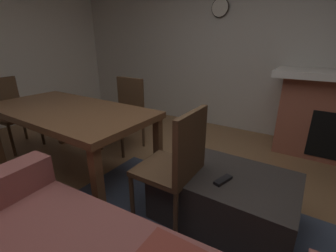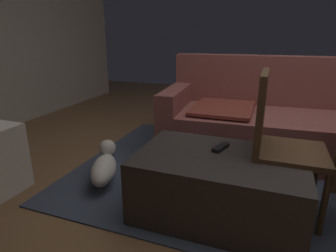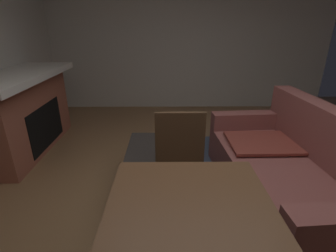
{
  "view_description": "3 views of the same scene",
  "coord_description": "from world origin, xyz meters",
  "px_view_note": "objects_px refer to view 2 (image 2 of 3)",
  "views": [
    {
      "loc": [
        -0.96,
        1.07,
        1.36
      ],
      "look_at": [
        0.16,
        -0.63,
        0.61
      ],
      "focal_mm": 24.42,
      "sensor_mm": 36.0,
      "label": 1
    },
    {
      "loc": [
        -0.22,
        -2.08,
        1.16
      ],
      "look_at": [
        -0.65,
        -0.96,
        0.76
      ],
      "focal_mm": 30.81,
      "sensor_mm": 36.0,
      "label": 2
    },
    {
      "loc": [
        1.71,
        -0.36,
        1.63
      ],
      "look_at": [
        -0.3,
        -0.34,
        0.8
      ],
      "focal_mm": 26.89,
      "sensor_mm": 36.0,
      "label": 3
    }
  ],
  "objects_px": {
    "couch": "(262,120)",
    "dining_chair_west": "(276,137)",
    "ottoman_coffee_table": "(219,186)",
    "small_dog": "(104,166)",
    "tv_remote": "(221,147)"
  },
  "relations": [
    {
      "from": "tv_remote",
      "to": "ottoman_coffee_table",
      "type": "bearing_deg",
      "value": -63.5
    },
    {
      "from": "couch",
      "to": "small_dog",
      "type": "xyz_separation_m",
      "value": [
        -1.1,
        -1.17,
        -0.16
      ]
    },
    {
      "from": "ottoman_coffee_table",
      "to": "small_dog",
      "type": "relative_size",
      "value": 2.13
    },
    {
      "from": "dining_chair_west",
      "to": "small_dog",
      "type": "xyz_separation_m",
      "value": [
        -1.23,
        -0.11,
        -0.37
      ]
    },
    {
      "from": "small_dog",
      "to": "ottoman_coffee_table",
      "type": "bearing_deg",
      "value": -4.98
    },
    {
      "from": "couch",
      "to": "ottoman_coffee_table",
      "type": "relative_size",
      "value": 1.91
    },
    {
      "from": "tv_remote",
      "to": "dining_chair_west",
      "type": "distance_m",
      "value": 0.36
    },
    {
      "from": "couch",
      "to": "dining_chair_west",
      "type": "height_order",
      "value": "dining_chair_west"
    },
    {
      "from": "couch",
      "to": "ottoman_coffee_table",
      "type": "bearing_deg",
      "value": -98.47
    },
    {
      "from": "couch",
      "to": "tv_remote",
      "type": "bearing_deg",
      "value": -100.25
    },
    {
      "from": "couch",
      "to": "dining_chair_west",
      "type": "relative_size",
      "value": 2.13
    },
    {
      "from": "couch",
      "to": "dining_chair_west",
      "type": "distance_m",
      "value": 1.08
    },
    {
      "from": "couch",
      "to": "ottoman_coffee_table",
      "type": "xyz_separation_m",
      "value": [
        -0.19,
        -1.25,
        -0.11
      ]
    },
    {
      "from": "ottoman_coffee_table",
      "to": "small_dog",
      "type": "distance_m",
      "value": 0.92
    },
    {
      "from": "ottoman_coffee_table",
      "to": "couch",
      "type": "bearing_deg",
      "value": 81.53
    }
  ]
}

